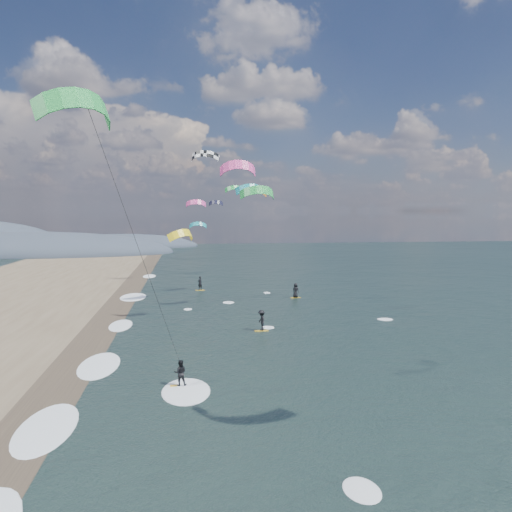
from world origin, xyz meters
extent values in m
plane|color=black|center=(0.00, 0.00, 0.00)|extent=(260.00, 260.00, 0.00)
cube|color=#382D23|center=(-12.00, 10.00, 0.00)|extent=(3.00, 240.00, 0.00)
ellipsoid|color=#3D4756|center=(-40.00, 100.00, 0.00)|extent=(64.00, 24.00, 10.00)
ellipsoid|color=#3D4756|center=(-22.00, 120.00, 0.00)|extent=(40.00, 18.00, 7.00)
cube|color=gold|center=(-5.39, 10.57, 0.03)|extent=(1.12, 0.34, 0.05)
imported|color=black|center=(-5.39, 10.57, 0.76)|extent=(0.71, 0.56, 1.42)
ellipsoid|color=white|center=(-5.09, 9.77, 0.00)|extent=(2.60, 4.20, 0.12)
cylinder|color=black|center=(-7.14, 7.57, 7.66)|extent=(0.02, 0.02, 14.50)
cube|color=gold|center=(0.89, 22.46, 0.03)|extent=(1.10, 0.35, 0.05)
imported|color=black|center=(0.89, 22.46, 0.88)|extent=(0.76, 1.15, 1.66)
cube|color=gold|center=(6.90, 37.08, 0.03)|extent=(1.10, 0.35, 0.05)
imported|color=black|center=(6.90, 37.08, 0.84)|extent=(0.90, 0.91, 1.59)
cube|color=gold|center=(-3.46, 43.76, 0.03)|extent=(1.10, 0.35, 0.05)
imported|color=black|center=(-3.46, 43.76, 0.89)|extent=(0.73, 0.69, 1.67)
ellipsoid|color=white|center=(-10.80, 6.00, 0.00)|extent=(2.40, 5.40, 0.11)
ellipsoid|color=white|center=(-10.80, 15.00, 0.00)|extent=(2.40, 5.40, 0.11)
ellipsoid|color=white|center=(-10.80, 26.00, 0.00)|extent=(2.40, 5.40, 0.11)
ellipsoid|color=white|center=(-10.80, 40.00, 0.00)|extent=(2.40, 5.40, 0.11)
ellipsoid|color=white|center=(-10.80, 58.00, 0.00)|extent=(2.40, 5.40, 0.11)
camera|label=1|loc=(-4.93, -16.34, 9.59)|focal=35.00mm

